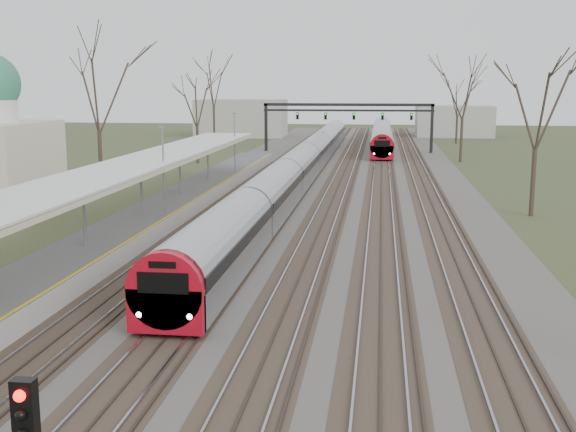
{
  "coord_description": "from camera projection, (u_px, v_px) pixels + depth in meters",
  "views": [
    {
      "loc": [
        4.35,
        -4.99,
        8.34
      ],
      "look_at": [
        -0.07,
        29.44,
        2.0
      ],
      "focal_mm": 45.0,
      "sensor_mm": 36.0,
      "label": 1
    }
  ],
  "objects": [
    {
      "name": "train_far",
      "position": [
        382.0,
        135.0,
        99.96
      ],
      "size": [
        2.62,
        45.21,
        3.05
      ],
      "color": "#B0B2BB",
      "rests_on": "ground"
    },
    {
      "name": "signal_gantry",
      "position": [
        348.0,
        113.0,
        88.92
      ],
      "size": [
        21.0,
        0.59,
        6.08
      ],
      "color": "black",
      "rests_on": "ground"
    },
    {
      "name": "train_near",
      "position": [
        306.0,
        159.0,
        67.11
      ],
      "size": [
        2.62,
        90.21,
        3.05
      ],
      "color": "#B0B2BB",
      "rests_on": "ground"
    },
    {
      "name": "track_bed",
      "position": [
        331.0,
        185.0,
        60.53
      ],
      "size": [
        24.0,
        160.0,
        0.22
      ],
      "color": "#474442",
      "rests_on": "ground"
    },
    {
      "name": "tree_west_far",
      "position": [
        97.0,
        89.0,
        54.44
      ],
      "size": [
        5.5,
        5.5,
        11.33
      ],
      "color": "#2D231C",
      "rests_on": "ground"
    },
    {
      "name": "canopy",
      "position": [
        134.0,
        166.0,
        39.53
      ],
      "size": [
        4.1,
        50.0,
        3.11
      ],
      "color": "slate",
      "rests_on": "platform"
    },
    {
      "name": "tree_east_far",
      "position": [
        538.0,
        102.0,
        44.83
      ],
      "size": [
        5.0,
        5.0,
        10.3
      ],
      "color": "#2D231C",
      "rests_on": "ground"
    },
    {
      "name": "platform",
      "position": [
        161.0,
        213.0,
        44.55
      ],
      "size": [
        3.5,
        69.0,
        1.0
      ],
      "primitive_type": "cube",
      "color": "#9E9B93",
      "rests_on": "ground"
    }
  ]
}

